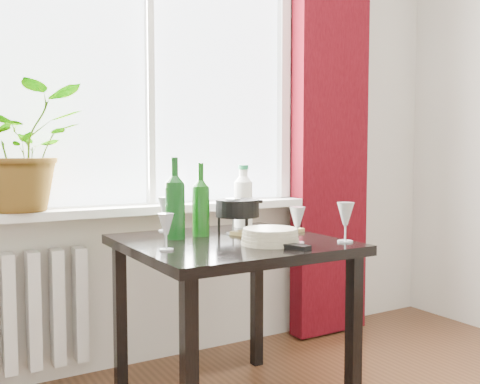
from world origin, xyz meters
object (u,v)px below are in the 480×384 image
table (230,261)px  cleaning_bottle (243,195)px  wine_bottle_left (175,197)px  wineglass_back_center (233,216)px  wineglass_far_right (345,222)px  cutting_board (268,231)px  wineglass_back_left (165,214)px  wine_bottle_right (201,199)px  wineglass_front_left (166,232)px  tv_remote (289,246)px  wineglass_front_right (297,225)px  plate_stack (270,237)px  potted_plant (22,148)px  bottle_amber (198,206)px  fondue_pot (237,216)px

table → cleaning_bottle: 0.47m
wine_bottle_left → wineglass_back_center: bearing=-0.8°
table → wine_bottle_left: size_ratio=2.39×
wineglass_far_right → cutting_board: wineglass_far_right is taller
wineglass_back_left → cutting_board: (0.38, -0.30, -0.07)m
cleaning_bottle → wineglass_back_center: 0.25m
wine_bottle_right → wineglass_front_left: bearing=-136.6°
wine_bottle_left → wine_bottle_right: wine_bottle_left is taller
wine_bottle_right → wineglass_back_center: bearing=-8.9°
tv_remote → cutting_board: size_ratio=0.57×
wine_bottle_right → wineglass_back_left: wine_bottle_right is taller
wineglass_front_right → wineglass_back_left: bearing=118.5°
wineglass_front_right → cutting_board: bearing=79.7°
table → plate_stack: plate_stack is taller
wine_bottle_left → wine_bottle_right: (0.13, 0.02, -0.01)m
wineglass_back_left → potted_plant: bearing=158.1°
wineglass_front_right → plate_stack: size_ratio=0.65×
wineglass_back_center → wineglass_front_left: size_ratio=1.17×
cleaning_bottle → cutting_board: (-0.01, -0.24, -0.15)m
wineglass_front_right → cutting_board: size_ratio=0.50×
bottle_amber → wineglass_back_center: size_ratio=1.44×
wine_bottle_right → cutting_board: size_ratio=1.07×
table → wine_bottle_right: 0.31m
table → cutting_board: cutting_board is taller
wineglass_front_right → fondue_pot: bearing=99.0°
potted_plant → fondue_pot: bearing=-28.2°
wine_bottle_right → wineglass_far_right: bearing=-46.2°
potted_plant → wine_bottle_left: size_ratio=1.60×
bottle_amber → tv_remote: size_ratio=1.36×
table → wineglass_back_left: wineglass_back_left is taller
table → cutting_board: size_ratio=2.78×
bottle_amber → cutting_board: bearing=-40.7°
wineglass_front_left → cutting_board: wineglass_front_left is taller
table → fondue_pot: 0.26m
wineglass_front_left → cleaning_bottle: bearing=35.1°
table → plate_stack: 0.24m
potted_plant → wineglass_front_left: size_ratio=4.00×
wine_bottle_left → wineglass_front_left: bearing=-120.7°
potted_plant → wineglass_back_left: size_ratio=3.43×
table → bottle_amber: 0.35m
wine_bottle_right → wineglass_back_left: 0.24m
plate_stack → tv_remote: 0.11m
cleaning_bottle → potted_plant: bearing=163.1°
table → cleaning_bottle: cleaning_bottle is taller
table → cleaning_bottle: (0.25, 0.31, 0.25)m
cleaning_bottle → tv_remote: (-0.16, -0.61, -0.15)m
cleaning_bottle → fondue_pot: cleaning_bottle is taller
wineglass_far_right → wineglass_front_left: 0.73m
wineglass_front_right → cutting_board: wineglass_front_right is taller
bottle_amber → fondue_pot: size_ratio=1.04×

